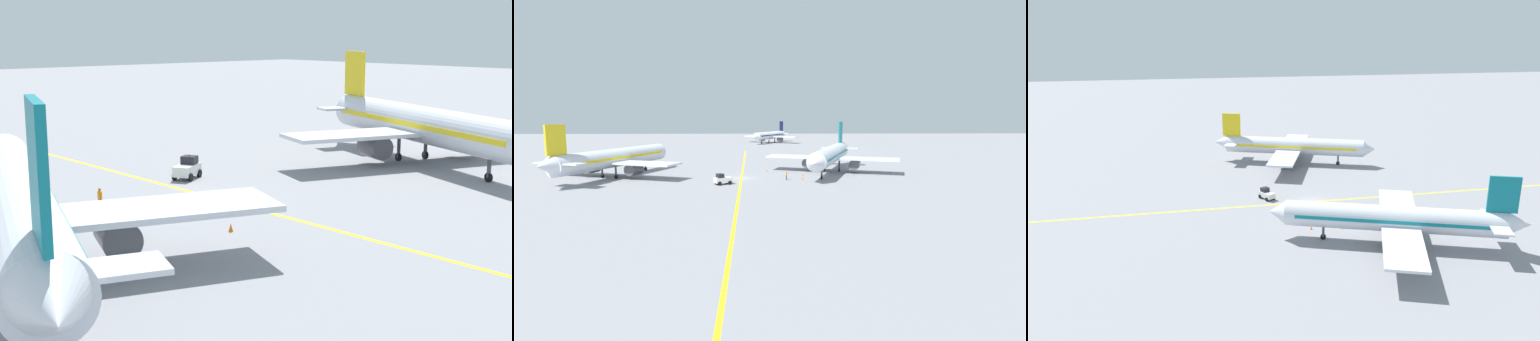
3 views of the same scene
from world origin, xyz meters
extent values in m
plane|color=gray|center=(0.00, 0.00, 0.00)|extent=(400.00, 400.00, 0.00)
cube|color=yellow|center=(0.00, 0.00, 0.00)|extent=(2.89, 119.98, 0.01)
cylinder|color=silver|center=(-24.81, 2.07, 3.80)|extent=(13.50, 29.46, 3.60)
cone|color=silver|center=(-30.37, -13.47, 4.10)|extent=(3.89, 3.86, 3.06)
cube|color=yellow|center=(-24.81, 2.07, 3.95)|extent=(12.52, 26.65, 0.50)
cube|color=silver|center=(-25.15, 1.12, 3.08)|extent=(28.12, 14.33, 0.36)
cylinder|color=#4C4C51|center=(-29.86, 2.81, 1.83)|extent=(3.15, 3.75, 2.20)
cylinder|color=#4C4C51|center=(-20.44, -0.56, 1.83)|extent=(3.15, 3.75, 2.20)
cube|color=yellow|center=(-29.53, -11.12, 8.10)|extent=(1.69, 3.89, 5.00)
cube|color=silver|center=(-29.36, -10.64, 4.20)|extent=(9.28, 5.29, 0.24)
cylinder|color=#4C4C51|center=(-21.58, 11.10, 1.40)|extent=(0.36, 0.36, 2.00)
cylinder|color=black|center=(-21.58, 11.10, 0.40)|extent=(0.53, 0.85, 0.80)
cylinder|color=#4C4C51|center=(-26.99, 0.72, 1.40)|extent=(0.36, 0.36, 2.00)
cylinder|color=black|center=(-26.99, 0.72, 0.40)|extent=(0.53, 0.85, 0.80)
cylinder|color=#4C4C51|center=(-23.98, -0.36, 1.40)|extent=(0.36, 0.36, 2.00)
cylinder|color=black|center=(-23.98, -0.36, 0.40)|extent=(0.53, 0.85, 0.80)
cylinder|color=silver|center=(18.59, 7.05, 3.80)|extent=(13.49, 29.46, 3.60)
cone|color=silver|center=(13.13, -8.20, 3.80)|extent=(4.03, 3.41, 3.42)
cone|color=silver|center=(24.14, 22.59, 4.10)|extent=(3.89, 3.85, 3.06)
cube|color=#0F727F|center=(18.59, 7.05, 3.95)|extent=(12.52, 26.65, 0.50)
cube|color=silver|center=(18.92, 8.00, 3.08)|extent=(28.12, 14.32, 0.36)
cylinder|color=#4C4C51|center=(14.22, 9.68, 1.83)|extent=(3.15, 3.75, 2.20)
cube|color=#0F727F|center=(23.30, 20.24, 8.10)|extent=(1.69, 3.89, 5.00)
cube|color=silver|center=(23.13, 19.77, 4.20)|extent=(9.28, 5.29, 0.24)
cylinder|color=#4C4C51|center=(15.36, -1.99, 1.40)|extent=(0.36, 0.36, 2.00)
cylinder|color=black|center=(15.36, -1.99, 0.40)|extent=(0.53, 0.85, 0.80)
cylinder|color=#4C4C51|center=(17.75, 9.48, 1.40)|extent=(0.36, 0.36, 2.00)
cylinder|color=black|center=(17.75, 9.48, 0.40)|extent=(0.53, 0.85, 0.80)
cube|color=white|center=(-2.89, -7.35, 0.80)|extent=(3.35, 2.77, 0.90)
cube|color=black|center=(-3.37, -7.62, 1.60)|extent=(1.58, 1.65, 0.70)
sphere|color=orange|center=(-3.37, -7.62, 2.03)|extent=(0.16, 0.16, 0.16)
cylinder|color=black|center=(-3.37, -8.49, 0.35)|extent=(0.73, 0.56, 0.70)
cylinder|color=black|center=(-4.10, -7.18, 0.35)|extent=(0.73, 0.56, 0.70)
cylinder|color=black|center=(-1.67, -7.53, 0.35)|extent=(0.73, 0.56, 0.70)
cylinder|color=black|center=(-2.40, -6.22, 0.35)|extent=(0.73, 0.56, 0.70)
cylinder|color=#23232D|center=(8.60, -2.37, 0.42)|extent=(0.16, 0.16, 0.85)
cylinder|color=#23232D|center=(8.63, -2.17, 0.42)|extent=(0.16, 0.16, 0.85)
cube|color=orange|center=(8.62, -2.27, 1.15)|extent=(0.27, 0.39, 0.60)
cylinder|color=orange|center=(8.58, -2.50, 1.15)|extent=(0.10, 0.10, 0.55)
cylinder|color=orange|center=(8.65, -2.03, 1.15)|extent=(0.10, 0.10, 0.55)
sphere|color=#9E7051|center=(8.62, -2.27, 1.57)|extent=(0.22, 0.22, 0.22)
cone|color=orange|center=(11.59, -2.81, 0.28)|extent=(0.32, 0.32, 0.55)
cone|color=orange|center=(5.04, 8.32, 0.28)|extent=(0.32, 0.32, 0.55)
cone|color=orange|center=(12.16, 1.82, 0.28)|extent=(0.32, 0.32, 0.55)
camera|label=1|loc=(33.48, 42.91, 12.81)|focal=50.00mm
camera|label=2|loc=(3.51, -76.67, 11.88)|focal=28.00mm
camera|label=3|loc=(78.74, -19.47, 29.94)|focal=35.00mm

